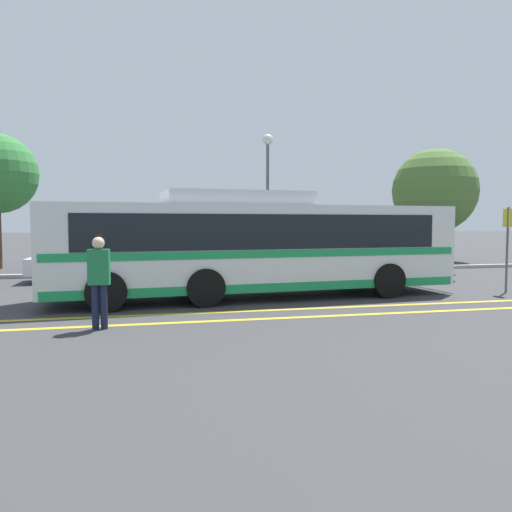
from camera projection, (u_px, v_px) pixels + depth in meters
name	position (u px, v px, depth m)	size (l,w,h in m)	color
ground_plane	(220.00, 297.00, 14.56)	(220.00, 220.00, 0.00)	#38383A
lane_strip_0	(276.00, 310.00, 12.36)	(0.20, 31.64, 0.01)	gold
lane_strip_1	(288.00, 318.00, 11.33)	(0.20, 31.64, 0.01)	gold
curb_strip	(219.00, 272.00, 21.33)	(39.64, 0.36, 0.15)	#99999E
transit_bus	(255.00, 245.00, 14.40)	(12.10, 3.51, 3.04)	silver
parked_car_1	(87.00, 262.00, 18.53)	(4.06, 1.91, 1.38)	silver
pedestrian_0	(99.00, 276.00, 10.06)	(0.44, 0.26, 1.87)	#191E38
bus_stop_sign	(507.00, 239.00, 15.36)	(0.07, 0.40, 2.65)	#59595E
street_lamp	(268.00, 174.00, 22.59)	(0.48, 0.48, 6.17)	#59595E
tree_1	(435.00, 191.00, 28.29)	(4.74, 4.74, 6.37)	#513823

